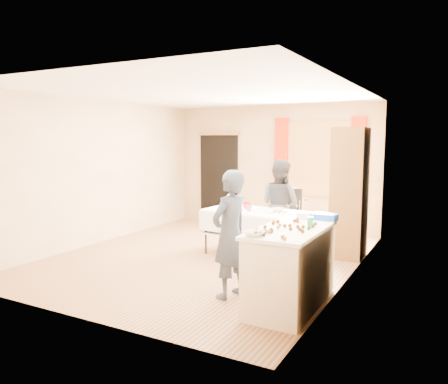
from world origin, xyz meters
The scene contains 29 objects.
floor centered at (0.00, 0.00, -0.01)m, with size 4.50×5.50×0.02m, color #9E7047.
ceiling centered at (0.00, 0.00, 2.61)m, with size 4.50×5.50×0.02m, color white.
wall_back centered at (0.00, 2.76, 1.30)m, with size 4.50×0.02×2.60m, color tan.
wall_front centered at (0.00, -2.76, 1.30)m, with size 4.50×0.02×2.60m, color tan.
wall_left centered at (-2.26, 0.00, 1.30)m, with size 0.02×5.50×2.60m, color tan.
wall_right centered at (2.26, 0.00, 1.30)m, with size 0.02×5.50×2.60m, color tan.
window_frame centered at (1.00, 2.72, 1.50)m, with size 1.32×0.06×1.52m, color olive.
window_pane centered at (1.00, 2.71, 1.50)m, with size 1.20×0.02×1.40m, color white.
curtain_left centered at (0.22, 2.67, 1.50)m, with size 0.28×0.06×1.65m, color #9A2209.
curtain_right centered at (1.78, 2.67, 1.50)m, with size 0.28×0.06×1.65m, color #9A2209.
doorway centered at (-1.30, 2.73, 1.00)m, with size 0.95×0.04×2.00m, color black.
door_lintel centered at (-1.30, 2.70, 2.02)m, with size 1.05×0.06×0.08m, color olive.
cabinet centered at (1.99, 1.08, 1.04)m, with size 0.50×0.60×2.08m, color brown.
counter centered at (1.89, -1.35, 0.45)m, with size 0.69×1.44×0.91m.
party_table centered at (0.67, 0.43, 0.44)m, with size 1.76×1.03×0.75m.
chair centered at (0.85, 1.54, 0.30)m, with size 0.52×0.52×0.99m.
girl centered at (1.14, -1.41, 0.77)m, with size 0.49×0.63×1.54m, color #2A3447.
woman centered at (0.84, 1.04, 0.77)m, with size 0.91×0.81×1.55m, color black.
soda_can centered at (2.07, -1.25, 0.97)m, with size 0.07×0.07×0.12m, color #199852.
mixing_bowl centered at (1.70, -1.94, 0.94)m, with size 0.25×0.25×0.05m, color white.
foam_block centered at (1.83, -0.79, 0.95)m, with size 0.15×0.10×0.08m, color white.
blue_basket centered at (2.09, -0.71, 0.95)m, with size 0.30×0.20×0.08m, color blue.
pitcher centered at (0.21, 0.38, 0.86)m, with size 0.11×0.11×0.22m, color silver.
cup_red centered at (0.45, 0.52, 0.80)m, with size 0.14×0.14×0.11m, color #B11C0B.
cup_rainbow centered at (0.59, 0.30, 0.80)m, with size 0.13×0.13×0.10m, color red.
small_bowl centered at (1.00, 0.51, 0.78)m, with size 0.20×0.20×0.06m, color white.
pastry_tray centered at (1.14, 0.27, 0.76)m, with size 0.28×0.20×0.02m, color white.
bottle centered at (0.08, 0.69, 0.84)m, with size 0.10×0.10×0.18m, color white.
cake_balls centered at (1.84, -1.49, 0.93)m, with size 0.52×1.08×0.04m.
Camera 1 is at (3.50, -5.94, 1.90)m, focal length 35.00 mm.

